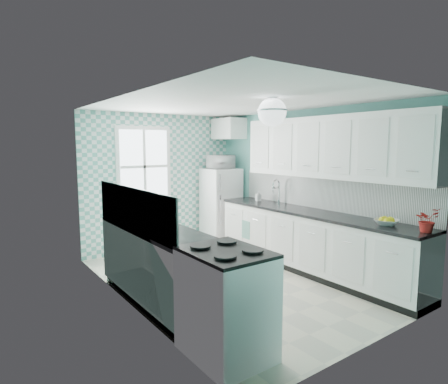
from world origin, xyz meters
TOP-DOWN VIEW (x-y plane):
  - floor at (0.00, 0.00)m, footprint 3.00×4.40m
  - ceiling at (0.00, 0.00)m, footprint 3.00×4.40m
  - wall_back at (0.00, 2.21)m, footprint 3.00×0.02m
  - wall_front at (0.00, -2.21)m, footprint 3.00×0.02m
  - wall_left at (-1.51, 0.00)m, footprint 0.02×4.40m
  - wall_right at (1.51, 0.00)m, footprint 0.02×4.40m
  - accent_wall at (0.00, 2.19)m, footprint 3.00×0.01m
  - window at (-0.35, 2.16)m, footprint 1.04×0.05m
  - backsplash_right at (1.49, -0.40)m, footprint 0.02×3.60m
  - backsplash_left at (-1.49, -0.07)m, footprint 0.02×2.15m
  - upper_cabinets_right at (1.33, -0.60)m, footprint 0.33×3.20m
  - upper_cabinet_fridge at (1.30, 1.83)m, footprint 0.40×0.74m
  - ceiling_light at (0.00, -0.80)m, footprint 0.34×0.34m
  - base_cabinets_right at (1.20, -0.40)m, footprint 0.60×3.60m
  - countertop_right at (1.19, -0.40)m, footprint 0.63×3.60m
  - base_cabinets_left at (-1.20, -0.07)m, footprint 0.60×2.15m
  - countertop_left at (-1.19, -0.07)m, footprint 0.63×2.15m
  - fridge at (1.11, 1.82)m, footprint 0.64×0.64m
  - stove at (-1.20, -1.51)m, footprint 0.65×0.81m
  - sink at (1.20, 0.49)m, footprint 0.54×0.45m
  - rug at (0.07, 0.77)m, footprint 0.80×1.01m
  - dish_towel at (0.89, 0.76)m, footprint 0.08×0.20m
  - fruit_bowl at (1.20, -1.62)m, footprint 0.38×0.38m
  - potted_plant at (1.20, -2.11)m, footprint 0.31×0.29m
  - soap_bottle at (1.25, 0.86)m, footprint 0.10×0.10m
  - microwave at (1.11, 1.82)m, footprint 0.48×0.33m

SIDE VIEW (x-z plane):
  - floor at x=0.00m, z-range -0.02..0.00m
  - rug at x=0.07m, z-range 0.00..0.02m
  - base_cabinets_right at x=1.20m, z-range 0.00..0.90m
  - base_cabinets_left at x=-1.20m, z-range 0.00..0.90m
  - dish_towel at x=0.89m, z-range 0.33..0.63m
  - stove at x=-1.20m, z-range 0.02..1.00m
  - fridge at x=1.11m, z-range 0.00..1.48m
  - countertop_right at x=1.19m, z-range 0.90..0.94m
  - countertop_left at x=-1.19m, z-range 0.90..0.94m
  - sink at x=1.20m, z-range 0.66..1.20m
  - fruit_bowl at x=1.20m, z-range 0.94..1.01m
  - soap_bottle at x=1.25m, z-range 0.94..1.12m
  - potted_plant at x=1.20m, z-range 0.94..1.23m
  - backsplash_right at x=1.49m, z-range 0.94..1.45m
  - backsplash_left at x=-1.49m, z-range 0.94..1.45m
  - wall_back at x=0.00m, z-range 0.00..2.50m
  - wall_front at x=0.00m, z-range 0.00..2.50m
  - wall_left at x=-1.51m, z-range 0.00..2.50m
  - wall_right at x=1.51m, z-range 0.00..2.50m
  - accent_wall at x=0.00m, z-range 0.00..2.50m
  - window at x=-0.35m, z-range 0.83..2.27m
  - microwave at x=1.11m, z-range 1.48..1.74m
  - upper_cabinets_right at x=1.33m, z-range 1.45..2.35m
  - upper_cabinet_fridge at x=1.30m, z-range 2.05..2.45m
  - ceiling_light at x=0.00m, z-range 2.15..2.50m
  - ceiling at x=0.00m, z-range 2.50..2.52m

